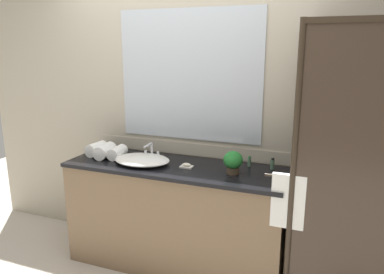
# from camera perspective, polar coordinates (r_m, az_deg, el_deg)

# --- Properties ---
(ground_plane) EXTENTS (8.00, 8.00, 0.00)m
(ground_plane) POSITION_cam_1_polar(r_m,az_deg,el_deg) (3.37, -2.52, -19.13)
(ground_plane) COLOR beige
(wall_back_with_mirror) EXTENTS (4.40, 0.06, 2.60)m
(wall_back_with_mirror) POSITION_cam_1_polar(r_m,az_deg,el_deg) (3.19, -0.29, 4.35)
(wall_back_with_mirror) COLOR #B2A893
(wall_back_with_mirror) RESTS_ON ground_plane
(vanity_cabinet) EXTENTS (1.80, 0.58, 0.90)m
(vanity_cabinet) POSITION_cam_1_polar(r_m,az_deg,el_deg) (3.16, -2.53, -12.15)
(vanity_cabinet) COLOR brown
(vanity_cabinet) RESTS_ON ground_plane
(shower_enclosure) EXTENTS (1.20, 0.59, 2.00)m
(shower_enclosure) POSITION_cam_1_polar(r_m,az_deg,el_deg) (2.54, 22.85, -6.04)
(shower_enclosure) COLOR #2D2319
(shower_enclosure) RESTS_ON ground_plane
(sink_basin) EXTENTS (0.47, 0.35, 0.06)m
(sink_basin) POSITION_cam_1_polar(r_m,az_deg,el_deg) (3.05, -7.74, -3.52)
(sink_basin) COLOR white
(sink_basin) RESTS_ON vanity_cabinet
(faucet) EXTENTS (0.17, 0.15, 0.14)m
(faucet) POSITION_cam_1_polar(r_m,az_deg,el_deg) (3.18, -6.35, -2.44)
(faucet) COLOR silver
(faucet) RESTS_ON vanity_cabinet
(potted_plant) EXTENTS (0.15, 0.15, 0.17)m
(potted_plant) POSITION_cam_1_polar(r_m,az_deg,el_deg) (2.78, 6.39, -3.77)
(potted_plant) COLOR #473828
(potted_plant) RESTS_ON vanity_cabinet
(soap_dish) EXTENTS (0.10, 0.07, 0.04)m
(soap_dish) POSITION_cam_1_polar(r_m,az_deg,el_deg) (2.92, -0.85, -4.48)
(soap_dish) COLOR silver
(soap_dish) RESTS_ON vanity_cabinet
(amenity_bottle_lotion) EXTENTS (0.03, 0.03, 0.09)m
(amenity_bottle_lotion) POSITION_cam_1_polar(r_m,az_deg,el_deg) (2.95, 12.38, -4.08)
(amenity_bottle_lotion) COLOR #4C7056
(amenity_bottle_lotion) RESTS_ON vanity_cabinet
(amenity_bottle_shampoo) EXTENTS (0.03, 0.03, 0.08)m
(amenity_bottle_shampoo) POSITION_cam_1_polar(r_m,az_deg,el_deg) (2.98, 8.89, -3.78)
(amenity_bottle_shampoo) COLOR #4C7056
(amenity_bottle_shampoo) RESTS_ON vanity_cabinet
(rolled_towel_near_edge) EXTENTS (0.13, 0.20, 0.11)m
(rolled_towel_near_edge) POSITION_cam_1_polar(r_m,az_deg,el_deg) (3.35, -14.59, -1.80)
(rolled_towel_near_edge) COLOR white
(rolled_towel_near_edge) RESTS_ON vanity_cabinet
(rolled_towel_middle) EXTENTS (0.14, 0.22, 0.12)m
(rolled_towel_middle) POSITION_cam_1_polar(r_m,az_deg,el_deg) (3.26, -13.36, -2.12)
(rolled_towel_middle) COLOR white
(rolled_towel_middle) RESTS_ON vanity_cabinet
(rolled_towel_far_edge) EXTENTS (0.12, 0.20, 0.10)m
(rolled_towel_far_edge) POSITION_cam_1_polar(r_m,az_deg,el_deg) (3.22, -11.51, -2.36)
(rolled_towel_far_edge) COLOR white
(rolled_towel_far_edge) RESTS_ON vanity_cabinet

